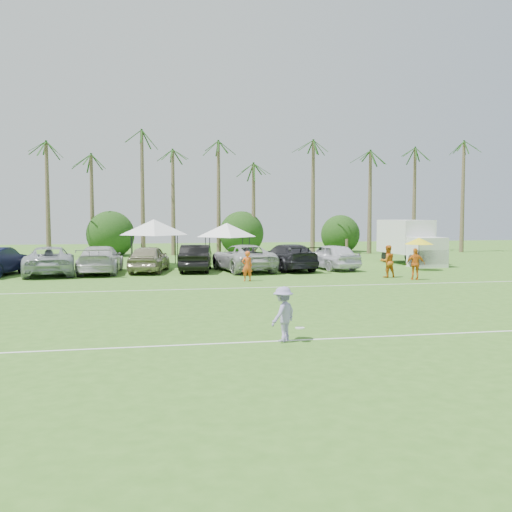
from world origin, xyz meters
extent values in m
plane|color=#3B6D20|center=(0.00, 0.00, 0.00)|extent=(120.00, 120.00, 0.00)
cube|color=white|center=(0.00, 2.00, 0.01)|extent=(80.00, 0.10, 0.01)
cube|color=white|center=(0.00, 14.00, 0.01)|extent=(80.00, 0.10, 0.01)
cone|color=brown|center=(-12.00, 38.00, 5.00)|extent=(0.44, 0.44, 10.00)
cone|color=brown|center=(-8.00, 38.00, 5.50)|extent=(0.44, 0.44, 11.00)
cone|color=brown|center=(-4.00, 38.00, 4.00)|extent=(0.44, 0.44, 8.00)
cone|color=brown|center=(0.00, 38.00, 4.50)|extent=(0.44, 0.44, 9.00)
cone|color=brown|center=(4.00, 38.00, 5.00)|extent=(0.44, 0.44, 10.00)
cone|color=brown|center=(8.00, 38.00, 5.50)|extent=(0.44, 0.44, 11.00)
cone|color=brown|center=(13.00, 38.00, 4.00)|extent=(0.44, 0.44, 8.00)
cone|color=brown|center=(18.00, 38.00, 4.50)|extent=(0.44, 0.44, 9.00)
cone|color=brown|center=(23.00, 38.00, 5.00)|extent=(0.44, 0.44, 10.00)
cone|color=brown|center=(27.00, 38.00, 5.50)|extent=(0.44, 0.44, 11.00)
cylinder|color=brown|center=(-6.00, 39.00, 0.70)|extent=(0.30, 0.30, 1.40)
sphere|color=#15380F|center=(-6.00, 39.00, 1.80)|extent=(4.00, 4.00, 4.00)
cylinder|color=brown|center=(6.00, 39.00, 0.70)|extent=(0.30, 0.30, 1.40)
sphere|color=#15380F|center=(6.00, 39.00, 1.80)|extent=(4.00, 4.00, 4.00)
cylinder|color=brown|center=(16.00, 39.00, 0.70)|extent=(0.30, 0.30, 1.40)
sphere|color=#15380F|center=(16.00, 39.00, 1.80)|extent=(4.00, 4.00, 4.00)
imported|color=#EF561A|center=(2.53, 16.92, 0.83)|extent=(0.64, 0.46, 1.66)
imported|color=#CB6516|center=(10.91, 17.18, 0.94)|extent=(0.97, 0.78, 1.88)
imported|color=orange|center=(11.94, 15.72, 0.89)|extent=(1.13, 0.73, 1.79)
cube|color=white|center=(16.26, 26.05, 2.03)|extent=(2.70, 4.67, 2.47)
cube|color=white|center=(16.42, 22.89, 1.04)|extent=(2.36, 1.89, 2.08)
cube|color=black|center=(16.46, 22.15, 0.74)|extent=(2.29, 0.41, 0.99)
cube|color=#E5590C|center=(17.51, 26.11, 1.58)|extent=(0.10, 1.58, 0.89)
cylinder|color=black|center=(15.42, 23.04, 0.45)|extent=(0.34, 0.90, 0.89)
cylinder|color=black|center=(17.40, 23.14, 0.45)|extent=(0.34, 0.90, 0.89)
cylinder|color=black|center=(15.21, 27.18, 0.45)|extent=(0.34, 0.90, 0.89)
cylinder|color=black|center=(17.19, 27.28, 0.45)|extent=(0.34, 0.90, 0.89)
cylinder|color=black|center=(-3.91, 25.74, 1.11)|extent=(0.06, 0.06, 2.22)
cylinder|color=black|center=(-0.78, 25.74, 1.11)|extent=(0.06, 0.06, 2.22)
cylinder|color=black|center=(-3.91, 28.88, 1.11)|extent=(0.06, 0.06, 2.22)
cylinder|color=black|center=(-0.78, 28.88, 1.11)|extent=(0.06, 0.06, 2.22)
pyramid|color=white|center=(-2.34, 27.31, 3.33)|extent=(4.80, 4.80, 1.11)
cylinder|color=black|center=(1.51, 26.25, 1.02)|extent=(0.06, 0.06, 2.04)
cylinder|color=black|center=(4.36, 26.25, 1.02)|extent=(0.06, 0.06, 2.04)
cylinder|color=black|center=(1.51, 29.10, 1.02)|extent=(0.06, 0.06, 2.04)
cylinder|color=black|center=(4.36, 29.10, 1.02)|extent=(0.06, 0.06, 2.04)
pyramid|color=white|center=(2.94, 27.67, 3.05)|extent=(4.40, 4.40, 1.02)
cylinder|color=black|center=(14.69, 20.75, 0.97)|extent=(0.05, 0.05, 1.94)
cone|color=yellow|center=(14.69, 20.75, 1.94)|extent=(1.94, 1.94, 0.44)
imported|color=#9286BE|center=(0.94, 2.00, 0.80)|extent=(1.15, 1.14, 1.59)
cylinder|color=white|center=(1.38, 1.79, 0.41)|extent=(0.27, 0.27, 0.03)
imported|color=#A2A7AD|center=(-8.72, 22.54, 0.87)|extent=(3.60, 6.53, 1.73)
imported|color=silver|center=(-5.73, 22.81, 0.87)|extent=(2.74, 6.09, 1.73)
imported|color=gray|center=(-2.73, 23.03, 0.87)|extent=(3.02, 5.39, 1.73)
imported|color=black|center=(0.26, 23.04, 0.87)|extent=(2.62, 5.47, 1.73)
imported|color=#B3B3B4|center=(3.26, 22.52, 0.87)|extent=(3.85, 6.61, 1.73)
imported|color=black|center=(6.26, 22.62, 0.87)|extent=(3.34, 6.27, 1.73)
imported|color=silver|center=(9.25, 22.62, 0.87)|extent=(3.10, 5.40, 1.73)
camera|label=1|loc=(-2.95, -13.86, 3.66)|focal=40.00mm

